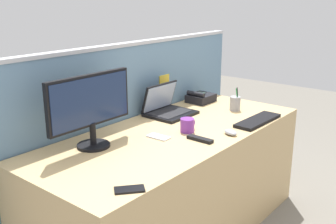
{
  "coord_description": "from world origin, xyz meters",
  "views": [
    {
      "loc": [
        -1.91,
        -1.51,
        1.61
      ],
      "look_at": [
        0.0,
        0.05,
        0.87
      ],
      "focal_mm": 42.58,
      "sensor_mm": 36.0,
      "label": 1
    }
  ],
  "objects_px": {
    "computer_mouse_right_hand": "(231,132)",
    "coffee_mug": "(188,125)",
    "desktop_monitor": "(90,105)",
    "laptop": "(167,107)",
    "pen_cup": "(235,103)",
    "cell_phone_black_slab": "(129,189)",
    "keyboard_main": "(258,121)",
    "desk_phone": "(200,98)",
    "tv_remote": "(200,139)",
    "cell_phone_white_slab": "(159,137)"
  },
  "relations": [
    {
      "from": "cell_phone_white_slab",
      "to": "laptop",
      "type": "bearing_deg",
      "value": 31.28
    },
    {
      "from": "pen_cup",
      "to": "desk_phone",
      "type": "bearing_deg",
      "value": 84.56
    },
    {
      "from": "keyboard_main",
      "to": "coffee_mug",
      "type": "height_order",
      "value": "coffee_mug"
    },
    {
      "from": "computer_mouse_right_hand",
      "to": "tv_remote",
      "type": "relative_size",
      "value": 0.59
    },
    {
      "from": "laptop",
      "to": "cell_phone_black_slab",
      "type": "distance_m",
      "value": 1.2
    },
    {
      "from": "desk_phone",
      "to": "keyboard_main",
      "type": "distance_m",
      "value": 0.64
    },
    {
      "from": "laptop",
      "to": "pen_cup",
      "type": "xyz_separation_m",
      "value": [
        0.41,
        -0.34,
        0.0
      ]
    },
    {
      "from": "cell_phone_black_slab",
      "to": "keyboard_main",
      "type": "bearing_deg",
      "value": -49.7
    },
    {
      "from": "desktop_monitor",
      "to": "keyboard_main",
      "type": "bearing_deg",
      "value": -27.6
    },
    {
      "from": "desktop_monitor",
      "to": "computer_mouse_right_hand",
      "type": "xyz_separation_m",
      "value": [
        0.68,
        -0.52,
        -0.23
      ]
    },
    {
      "from": "laptop",
      "to": "keyboard_main",
      "type": "height_order",
      "value": "laptop"
    },
    {
      "from": "keyboard_main",
      "to": "cell_phone_black_slab",
      "type": "xyz_separation_m",
      "value": [
        -1.28,
        -0.01,
        -0.01
      ]
    },
    {
      "from": "computer_mouse_right_hand",
      "to": "coffee_mug",
      "type": "relative_size",
      "value": 0.78
    },
    {
      "from": "desk_phone",
      "to": "tv_remote",
      "type": "relative_size",
      "value": 1.24
    },
    {
      "from": "computer_mouse_right_hand",
      "to": "pen_cup",
      "type": "relative_size",
      "value": 0.56
    },
    {
      "from": "desk_phone",
      "to": "coffee_mug",
      "type": "distance_m",
      "value": 0.75
    },
    {
      "from": "keyboard_main",
      "to": "pen_cup",
      "type": "distance_m",
      "value": 0.31
    },
    {
      "from": "keyboard_main",
      "to": "computer_mouse_right_hand",
      "type": "relative_size",
      "value": 4.33
    },
    {
      "from": "computer_mouse_right_hand",
      "to": "keyboard_main",
      "type": "bearing_deg",
      "value": 18.32
    },
    {
      "from": "cell_phone_black_slab",
      "to": "computer_mouse_right_hand",
      "type": "bearing_deg",
      "value": -48.64
    },
    {
      "from": "pen_cup",
      "to": "tv_remote",
      "type": "distance_m",
      "value": 0.73
    },
    {
      "from": "computer_mouse_right_hand",
      "to": "desk_phone",
      "type": "bearing_deg",
      "value": 69.11
    },
    {
      "from": "desktop_monitor",
      "to": "laptop",
      "type": "relative_size",
      "value": 1.72
    },
    {
      "from": "laptop",
      "to": "coffee_mug",
      "type": "height_order",
      "value": "laptop"
    },
    {
      "from": "pen_cup",
      "to": "computer_mouse_right_hand",
      "type": "bearing_deg",
      "value": -152.72
    },
    {
      "from": "tv_remote",
      "to": "desk_phone",
      "type": "bearing_deg",
      "value": 34.27
    },
    {
      "from": "coffee_mug",
      "to": "laptop",
      "type": "bearing_deg",
      "value": 58.21
    },
    {
      "from": "cell_phone_black_slab",
      "to": "coffee_mug",
      "type": "relative_size",
      "value": 1.08
    },
    {
      "from": "coffee_mug",
      "to": "computer_mouse_right_hand",
      "type": "bearing_deg",
      "value": -62.64
    },
    {
      "from": "desktop_monitor",
      "to": "keyboard_main",
      "type": "distance_m",
      "value": 1.18
    },
    {
      "from": "desktop_monitor",
      "to": "coffee_mug",
      "type": "distance_m",
      "value": 0.65
    },
    {
      "from": "desktop_monitor",
      "to": "cell_phone_black_slab",
      "type": "height_order",
      "value": "desktop_monitor"
    },
    {
      "from": "keyboard_main",
      "to": "coffee_mug",
      "type": "xyz_separation_m",
      "value": [
        -0.47,
        0.26,
        0.03
      ]
    },
    {
      "from": "tv_remote",
      "to": "coffee_mug",
      "type": "relative_size",
      "value": 1.33
    },
    {
      "from": "desktop_monitor",
      "to": "tv_remote",
      "type": "height_order",
      "value": "desktop_monitor"
    },
    {
      "from": "pen_cup",
      "to": "cell_phone_black_slab",
      "type": "distance_m",
      "value": 1.46
    },
    {
      "from": "cell_phone_black_slab",
      "to": "tv_remote",
      "type": "xyz_separation_m",
      "value": [
        0.72,
        0.12,
        0.01
      ]
    },
    {
      "from": "keyboard_main",
      "to": "tv_remote",
      "type": "height_order",
      "value": "keyboard_main"
    },
    {
      "from": "laptop",
      "to": "cell_phone_white_slab",
      "type": "bearing_deg",
      "value": -146.24
    },
    {
      "from": "desktop_monitor",
      "to": "pen_cup",
      "type": "height_order",
      "value": "desktop_monitor"
    },
    {
      "from": "computer_mouse_right_hand",
      "to": "pen_cup",
      "type": "distance_m",
      "value": 0.56
    },
    {
      "from": "cell_phone_black_slab",
      "to": "coffee_mug",
      "type": "xyz_separation_m",
      "value": [
        0.81,
        0.27,
        0.04
      ]
    },
    {
      "from": "desktop_monitor",
      "to": "keyboard_main",
      "type": "relative_size",
      "value": 1.32
    },
    {
      "from": "tv_remote",
      "to": "desktop_monitor",
      "type": "bearing_deg",
      "value": 137.21
    },
    {
      "from": "pen_cup",
      "to": "cell_phone_white_slab",
      "type": "xyz_separation_m",
      "value": [
        -0.82,
        0.06,
        -0.05
      ]
    },
    {
      "from": "desk_phone",
      "to": "cell_phone_white_slab",
      "type": "bearing_deg",
      "value": -161.83
    },
    {
      "from": "keyboard_main",
      "to": "computer_mouse_right_hand",
      "type": "height_order",
      "value": "computer_mouse_right_hand"
    },
    {
      "from": "pen_cup",
      "to": "coffee_mug",
      "type": "xyz_separation_m",
      "value": [
        -0.62,
        -0.01,
        -0.01
      ]
    },
    {
      "from": "desk_phone",
      "to": "coffee_mug",
      "type": "relative_size",
      "value": 1.65
    },
    {
      "from": "desktop_monitor",
      "to": "computer_mouse_right_hand",
      "type": "bearing_deg",
      "value": -37.46
    }
  ]
}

